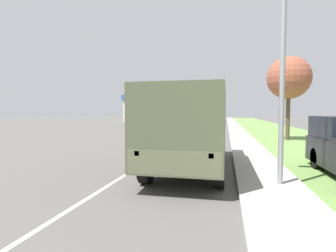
{
  "coord_description": "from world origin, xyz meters",
  "views": [
    {
      "loc": [
        3.27,
        2.45,
        2.1
      ],
      "look_at": [
        0.82,
        13.51,
        1.5
      ],
      "focal_mm": 28.0,
      "sensor_mm": 36.0,
      "label": 1
    }
  ],
  "objects": [
    {
      "name": "sidewalk_right",
      "position": [
        4.5,
        40.0,
        0.06
      ],
      "size": [
        1.8,
        120.0,
        0.12
      ],
      "color": "#ADAAA3",
      "rests_on": "ground"
    },
    {
      "name": "car_fourth_ahead",
      "position": [
        -1.7,
        62.92,
        0.75
      ],
      "size": [
        1.82,
        4.21,
        1.68
      ],
      "color": "#336B3D",
      "rests_on": "ground"
    },
    {
      "name": "lane_centre_stripe",
      "position": [
        0.0,
        40.0,
        0.0
      ],
      "size": [
        0.12,
        120.0,
        0.0
      ],
      "color": "silver",
      "rests_on": "ground"
    },
    {
      "name": "car_second_ahead",
      "position": [
        -1.95,
        38.57,
        0.68
      ],
      "size": [
        1.77,
        4.82,
        1.5
      ],
      "color": "silver",
      "rests_on": "ground"
    },
    {
      "name": "grass_strip_right",
      "position": [
        8.9,
        40.0,
        0.01
      ],
      "size": [
        7.0,
        120.0,
        0.02
      ],
      "color": "#6B9347",
      "rests_on": "ground"
    },
    {
      "name": "lamp_post",
      "position": [
        4.56,
        10.1,
        4.76
      ],
      "size": [
        1.69,
        0.24,
        7.9
      ],
      "color": "gray",
      "rests_on": "sidewalk_right"
    },
    {
      "name": "military_truck",
      "position": [
        2.05,
        11.95,
        1.6
      ],
      "size": [
        2.39,
        7.21,
        2.83
      ],
      "color": "#606647",
      "rests_on": "ground"
    },
    {
      "name": "car_third_ahead",
      "position": [
        1.96,
        54.62,
        0.75
      ],
      "size": [
        1.71,
        4.61,
        1.7
      ],
      "color": "tan",
      "rests_on": "ground"
    },
    {
      "name": "tree_mid_right",
      "position": [
        7.76,
        23.31,
        4.6
      ],
      "size": [
        3.11,
        3.11,
        6.17
      ],
      "color": "#4C3D2D",
      "rests_on": "grass_strip_right"
    },
    {
      "name": "car_nearest_ahead",
      "position": [
        -1.93,
        26.8,
        0.68
      ],
      "size": [
        1.71,
        4.56,
        1.52
      ],
      "color": "#336B3D",
      "rests_on": "ground"
    },
    {
      "name": "ground_plane",
      "position": [
        0.0,
        40.0,
        0.0
      ],
      "size": [
        180.0,
        180.0,
        0.0
      ],
      "primitive_type": "plane",
      "color": "#565451"
    },
    {
      "name": "building_distant",
      "position": [
        -13.46,
        64.5,
        3.05
      ],
      "size": [
        12.82,
        12.64,
        6.03
      ],
      "color": "beige",
      "rests_on": "ground"
    }
  ]
}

